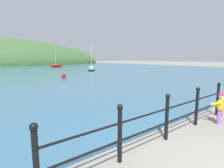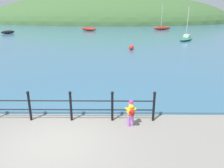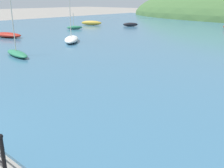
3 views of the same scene
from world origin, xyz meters
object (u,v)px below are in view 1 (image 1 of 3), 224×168
child_in_coat (221,106)px  mooring_buoy (64,75)px  boat_far_right (57,65)px  boat_green_fishing (91,69)px

child_in_coat → mooring_buoy: size_ratio=2.04×
boat_far_right → boat_green_fishing: size_ratio=1.12×
child_in_coat → boat_green_fishing: (8.90, 22.06, -0.26)m
child_in_coat → boat_far_right: boat_far_right is taller
boat_far_right → boat_green_fishing: boat_far_right is taller
boat_far_right → boat_green_fishing: 14.19m
boat_far_right → mooring_buoy: boat_far_right is taller
boat_far_right → mooring_buoy: (-7.49, -21.35, -0.10)m
child_in_coat → boat_green_fishing: boat_green_fishing is taller
child_in_coat → mooring_buoy: (1.15, 14.89, -0.26)m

